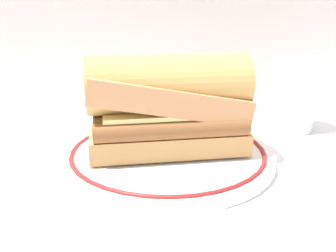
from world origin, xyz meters
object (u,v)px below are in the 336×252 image
object	(u,v)px
plate	(168,154)
sausage_sandwich	(168,103)
drinking_glass	(292,99)
salt_shaker	(230,88)

from	to	relation	value
plate	sausage_sandwich	distance (m)	0.07
plate	drinking_glass	distance (m)	0.23
sausage_sandwich	drinking_glass	xyz separation A→B (m)	(0.19, 0.11, -0.03)
plate	salt_shaker	world-z (taller)	salt_shaker
drinking_glass	salt_shaker	bearing A→B (deg)	118.59
drinking_glass	salt_shaker	distance (m)	0.15
plate	sausage_sandwich	xyz separation A→B (m)	(-0.00, -0.00, 0.07)
sausage_sandwich	salt_shaker	distance (m)	0.28
salt_shaker	drinking_glass	bearing A→B (deg)	-61.41
plate	drinking_glass	bearing A→B (deg)	30.60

